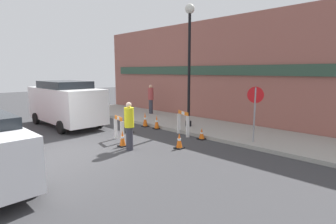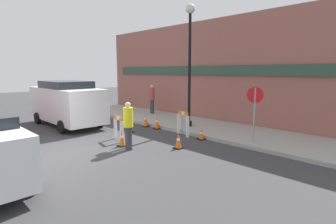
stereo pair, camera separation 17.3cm
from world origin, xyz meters
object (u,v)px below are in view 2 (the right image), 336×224
at_px(stop_sign, 255,105).
at_px(person_worker, 128,124).
at_px(streetlamp_post, 190,50).
at_px(person_pedestrian, 152,98).
at_px(work_van, 67,101).

bearing_deg(stop_sign, person_worker, 39.47).
distance_m(streetlamp_post, person_pedestrian, 5.01).
height_order(streetlamp_post, stop_sign, streetlamp_post).
xyz_separation_m(stop_sign, work_van, (-8.47, -3.34, -0.29)).
bearing_deg(stop_sign, work_van, 9.27).
height_order(streetlamp_post, person_worker, streetlamp_post).
relative_size(stop_sign, person_pedestrian, 1.15).
relative_size(person_worker, work_van, 0.34).
height_order(person_pedestrian, work_van, work_van).
height_order(stop_sign, person_pedestrian, stop_sign).
height_order(streetlamp_post, person_pedestrian, streetlamp_post).
height_order(stop_sign, person_worker, stop_sign).
relative_size(stop_sign, work_van, 0.41).
bearing_deg(person_pedestrian, streetlamp_post, 168.79).
bearing_deg(person_worker, stop_sign, -55.93).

